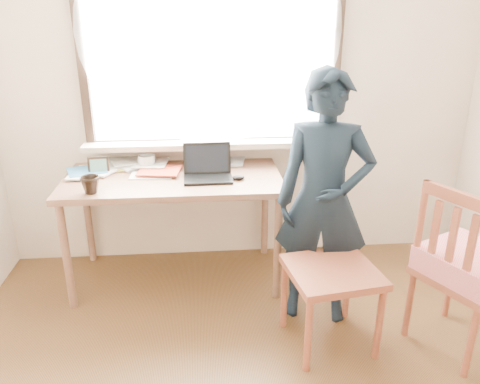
{
  "coord_description": "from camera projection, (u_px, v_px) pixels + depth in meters",
  "views": [
    {
      "loc": [
        -0.29,
        -1.38,
        1.84
      ],
      "look_at": [
        -0.09,
        0.95,
        0.92
      ],
      "focal_mm": 35.0,
      "sensor_mm": 36.0,
      "label": 1
    }
  ],
  "objects": [
    {
      "name": "mug_dark",
      "position": [
        90.0,
        185.0,
        2.86
      ],
      "size": [
        0.15,
        0.15,
        0.11
      ],
      "primitive_type": "imported",
      "rotation": [
        0.0,
        0.0,
        -0.44
      ],
      "color": "black",
      "rests_on": "desk"
    },
    {
      "name": "work_chair",
      "position": [
        332.0,
        280.0,
        2.63
      ],
      "size": [
        0.55,
        0.53,
        0.49
      ],
      "color": "brown",
      "rests_on": "ground"
    },
    {
      "name": "book_a",
      "position": [
        120.0,
        168.0,
        3.3
      ],
      "size": [
        0.28,
        0.29,
        0.02
      ],
      "primitive_type": "imported",
      "rotation": [
        0.0,
        0.0,
        0.6
      ],
      "color": "white",
      "rests_on": "desk"
    },
    {
      "name": "picture_frame",
      "position": [
        99.0,
        166.0,
        3.2
      ],
      "size": [
        0.14,
        0.03,
        0.11
      ],
      "color": "black",
      "rests_on": "desk"
    },
    {
      "name": "desk",
      "position": [
        174.0,
        188.0,
        3.19
      ],
      "size": [
        1.46,
        0.73,
        0.78
      ],
      "color": "brown",
      "rests_on": "ground"
    },
    {
      "name": "laptop",
      "position": [
        208.0,
        170.0,
        3.13
      ],
      "size": [
        0.32,
        0.26,
        0.22
      ],
      "color": "black",
      "rests_on": "desk"
    },
    {
      "name": "room_shell",
      "position": [
        280.0,
        74.0,
        1.56
      ],
      "size": [
        3.52,
        4.02,
        2.61
      ],
      "color": "beige",
      "rests_on": "ground"
    },
    {
      "name": "desk_clutter",
      "position": [
        134.0,
        168.0,
        3.27
      ],
      "size": [
        0.84,
        0.46,
        0.04
      ],
      "color": "teal",
      "rests_on": "desk"
    },
    {
      "name": "person",
      "position": [
        324.0,
        201.0,
        2.78
      ],
      "size": [
        0.64,
        0.49,
        1.55
      ],
      "primitive_type": "imported",
      "rotation": [
        0.0,
        0.0,
        -0.23
      ],
      "color": "black",
      "rests_on": "ground"
    },
    {
      "name": "side_chair",
      "position": [
        467.0,
        266.0,
        2.57
      ],
      "size": [
        0.6,
        0.61,
        1.0
      ],
      "color": "brown",
      "rests_on": "ground"
    },
    {
      "name": "mouse",
      "position": [
        238.0,
        178.0,
        3.1
      ],
      "size": [
        0.08,
        0.06,
        0.03
      ],
      "primitive_type": "ellipsoid",
      "color": "black",
      "rests_on": "desk"
    },
    {
      "name": "book_b",
      "position": [
        222.0,
        161.0,
        3.46
      ],
      "size": [
        0.2,
        0.25,
        0.02
      ],
      "primitive_type": "imported",
      "rotation": [
        0.0,
        0.0,
        -0.18
      ],
      "color": "white",
      "rests_on": "desk"
    },
    {
      "name": "mug_white",
      "position": [
        147.0,
        162.0,
        3.31
      ],
      "size": [
        0.17,
        0.17,
        0.1
      ],
      "primitive_type": "imported",
      "rotation": [
        0.0,
        0.0,
        0.93
      ],
      "color": "white",
      "rests_on": "desk"
    }
  ]
}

